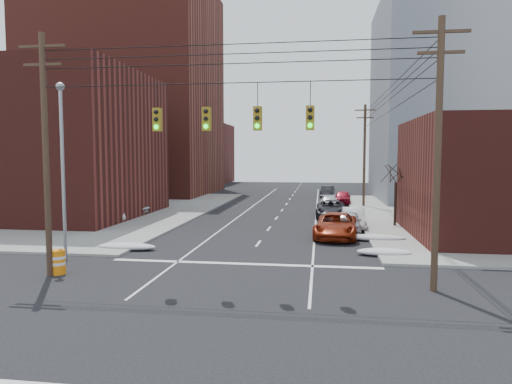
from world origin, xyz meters
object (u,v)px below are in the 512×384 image
(parked_car_a, at_px, (349,222))
(lot_car_b, at_px, (121,206))
(parked_car_b, at_px, (353,218))
(parked_car_c, at_px, (331,209))
(parked_car_e, at_px, (343,197))
(lot_car_a, at_px, (102,214))
(lot_car_c, at_px, (74,209))
(lot_car_d, at_px, (93,201))
(construction_barrel, at_px, (58,262))
(parked_car_f, at_px, (327,192))
(parked_car_d, at_px, (329,203))
(red_pickup, at_px, (336,226))

(parked_car_a, xyz_separation_m, lot_car_b, (-20.35, 6.40, 0.12))
(parked_car_b, distance_m, parked_car_c, 5.94)
(parked_car_e, height_order, lot_car_b, lot_car_b)
(lot_car_a, xyz_separation_m, lot_car_c, (-3.65, 2.07, 0.11))
(lot_car_c, bearing_deg, parked_car_b, -104.02)
(lot_car_a, distance_m, lot_car_d, 11.33)
(parked_car_c, xyz_separation_m, lot_car_d, (-24.60, 3.68, 0.06))
(parked_car_c, height_order, lot_car_b, lot_car_b)
(lot_car_a, relative_size, lot_car_d, 0.97)
(parked_car_b, relative_size, construction_barrel, 4.08)
(parked_car_f, xyz_separation_m, construction_barrel, (-13.06, -42.07, -0.17))
(lot_car_a, relative_size, construction_barrel, 3.43)
(parked_car_b, xyz_separation_m, parked_car_f, (-1.60, 26.13, -0.01))
(parked_car_d, xyz_separation_m, lot_car_a, (-18.74, -12.46, 0.11))
(parked_car_d, height_order, construction_barrel, parked_car_d)
(parked_car_b, relative_size, parked_car_e, 1.02)
(parked_car_a, bearing_deg, parked_car_e, 92.19)
(parked_car_d, height_order, lot_car_b, lot_car_b)
(parked_car_c, distance_m, parked_car_f, 20.41)
(lot_car_d, bearing_deg, parked_car_e, -84.94)
(parked_car_d, distance_m, lot_car_b, 20.72)
(parked_car_e, bearing_deg, parked_car_c, -94.36)
(lot_car_a, bearing_deg, parked_car_a, -75.09)
(parked_car_e, relative_size, lot_car_a, 1.17)
(red_pickup, bearing_deg, parked_car_e, 91.22)
(red_pickup, relative_size, parked_car_a, 1.33)
(red_pickup, relative_size, parked_car_e, 1.31)
(parked_car_e, xyz_separation_m, lot_car_d, (-26.20, -8.29, 0.06))
(parked_car_a, bearing_deg, construction_barrel, -131.78)
(red_pickup, relative_size, parked_car_b, 1.28)
(red_pickup, distance_m, parked_car_c, 10.14)
(parked_car_e, height_order, lot_car_d, parked_car_e)
(parked_car_b, xyz_separation_m, parked_car_e, (0.00, 17.69, 0.01))
(parked_car_a, relative_size, parked_car_c, 0.80)
(construction_barrel, bearing_deg, parked_car_e, 66.45)
(lot_car_b, xyz_separation_m, construction_barrel, (6.17, -20.40, -0.30))
(parked_car_c, xyz_separation_m, parked_car_d, (0.00, 6.45, -0.10))
(parked_car_d, xyz_separation_m, construction_barrel, (-13.06, -28.11, -0.10))
(lot_car_b, relative_size, lot_car_d, 1.31)
(parked_car_c, bearing_deg, lot_car_d, 172.27)
(parked_car_c, distance_m, lot_car_c, 22.73)
(parked_car_b, distance_m, lot_car_a, 20.34)
(parked_car_b, xyz_separation_m, parked_car_d, (-1.60, 12.17, -0.08))
(parked_car_b, relative_size, parked_car_c, 0.83)
(parked_car_b, relative_size, lot_car_b, 0.88)
(parked_car_a, distance_m, lot_car_a, 19.93)
(lot_car_a, distance_m, lot_car_c, 4.20)
(lot_car_c, bearing_deg, parked_car_c, -89.79)
(parked_car_f, relative_size, lot_car_d, 1.13)
(lot_car_c, bearing_deg, parked_car_e, -66.22)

